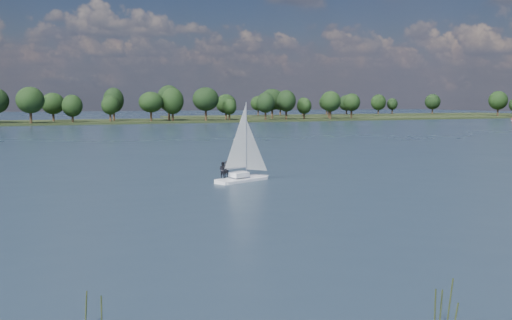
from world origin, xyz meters
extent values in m
plane|color=#233342|center=(0.00, 100.00, 0.00)|extent=(700.00, 700.00, 0.00)
cube|color=black|center=(0.00, 212.00, 0.00)|extent=(660.00, 40.00, 1.50)
cube|color=black|center=(160.00, 260.00, 0.00)|extent=(220.00, 30.00, 1.40)
cube|color=white|center=(6.09, 32.41, 0.00)|extent=(7.30, 4.73, 0.84)
cube|color=white|center=(6.09, 32.41, 0.84)|extent=(2.42, 2.00, 0.52)
cylinder|color=silver|center=(6.09, 32.41, 4.76)|extent=(0.13, 0.13, 8.37)
imported|color=black|center=(4.30, 32.84, 1.45)|extent=(0.74, 0.79, 1.80)
imported|color=black|center=(3.64, 32.11, 1.45)|extent=(1.06, 1.11, 1.80)
cylinder|color=#283316|center=(-1.74, -10.71, 0.98)|extent=(3.20, 3.20, 2.06)
cylinder|color=#283316|center=(-13.07, -4.95, 0.80)|extent=(3.20, 3.20, 1.70)
camera|label=1|loc=(-16.34, -27.52, 9.18)|focal=40.00mm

